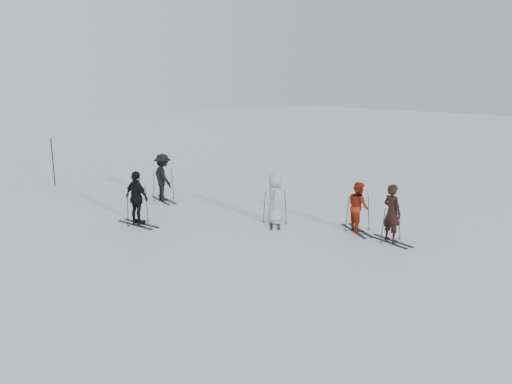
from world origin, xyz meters
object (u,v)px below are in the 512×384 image
Objects in this scene: skier_grey at (275,199)px; skier_uphill_far at (163,178)px; piste_marker at (53,163)px; skier_red at (358,207)px; skier_uphill_left at (137,199)px; skier_near_dark at (392,214)px.

skier_grey is 5.44m from skier_uphill_far.
piste_marker reaches higher than skier_grey.
skier_uphill_left reaches higher than skier_red.
skier_red is 8.07m from skier_uphill_far.
skier_red is at bearing 3.41° from skier_near_dark.
skier_uphill_left reaches higher than skier_grey.
skier_grey is (-1.51, 3.58, -0.02)m from skier_near_dark.
skier_red is at bearing -107.49° from skier_grey.
skier_near_dark is at bearing -154.97° from skier_uphill_left.
skier_grey is 0.78× the size of piste_marker.
skier_grey is at bearing -160.09° from skier_uphill_far.
skier_uphill_left is at bearing 44.89° from skier_near_dark.
skier_grey is 0.94× the size of skier_uphill_left.
piste_marker reaches higher than skier_near_dark.
skier_red is 0.88× the size of skier_uphill_left.
skier_uphill_far is at bearing -64.33° from piste_marker.
piste_marker reaches higher than skier_uphill_far.
piste_marker is (-5.65, 14.38, 0.21)m from skier_near_dark.
skier_uphill_far is at bearing 53.99° from skier_grey.
skier_uphill_far is (2.25, 2.63, 0.04)m from skier_uphill_left.
piste_marker is at bearing 59.30° from skier_grey.
skier_red is 2.73m from skier_grey.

